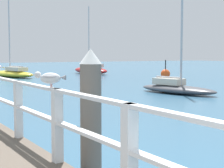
{
  "coord_description": "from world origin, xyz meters",
  "views": [
    {
      "loc": [
        -0.6,
        -0.21,
        1.78
      ],
      "look_at": [
        3.42,
        6.24,
        1.16
      ],
      "focal_mm": 57.65,
      "sensor_mm": 36.0,
      "label": 1
    }
  ],
  "objects_px": {
    "boat_4": "(12,73)",
    "channel_buoy": "(165,74)",
    "dock_piling_near": "(91,119)",
    "seagull_foreground": "(50,78)",
    "boat_1": "(176,87)",
    "boat_2": "(91,70)"
  },
  "relations": [
    {
      "from": "boat_4",
      "to": "channel_buoy",
      "type": "distance_m",
      "value": 11.99
    },
    {
      "from": "dock_piling_near",
      "to": "seagull_foreground",
      "type": "distance_m",
      "value": 0.79
    },
    {
      "from": "boat_4",
      "to": "channel_buoy",
      "type": "relative_size",
      "value": 5.45
    },
    {
      "from": "channel_buoy",
      "to": "seagull_foreground",
      "type": "bearing_deg",
      "value": -134.35
    },
    {
      "from": "dock_piling_near",
      "to": "channel_buoy",
      "type": "height_order",
      "value": "dock_piling_near"
    },
    {
      "from": "seagull_foreground",
      "to": "channel_buoy",
      "type": "bearing_deg",
      "value": -5.98
    },
    {
      "from": "boat_1",
      "to": "boat_2",
      "type": "height_order",
      "value": "boat_2"
    },
    {
      "from": "boat_1",
      "to": "boat_2",
      "type": "distance_m",
      "value": 17.43
    },
    {
      "from": "seagull_foreground",
      "to": "boat_2",
      "type": "bearing_deg",
      "value": 8.71
    },
    {
      "from": "boat_2",
      "to": "boat_1",
      "type": "bearing_deg",
      "value": -105.44
    },
    {
      "from": "seagull_foreground",
      "to": "boat_1",
      "type": "relative_size",
      "value": 0.07
    },
    {
      "from": "boat_2",
      "to": "dock_piling_near",
      "type": "bearing_deg",
      "value": -118.48
    },
    {
      "from": "boat_4",
      "to": "dock_piling_near",
      "type": "bearing_deg",
      "value": -118.13
    },
    {
      "from": "boat_2",
      "to": "channel_buoy",
      "type": "bearing_deg",
      "value": -78.59
    },
    {
      "from": "boat_1",
      "to": "dock_piling_near",
      "type": "bearing_deg",
      "value": 32.19
    },
    {
      "from": "dock_piling_near",
      "to": "boat_4",
      "type": "bearing_deg",
      "value": 75.82
    },
    {
      "from": "dock_piling_near",
      "to": "boat_1",
      "type": "xyz_separation_m",
      "value": [
        9.0,
        8.31,
        -0.64
      ]
    },
    {
      "from": "seagull_foreground",
      "to": "channel_buoy",
      "type": "relative_size",
      "value": 0.29
    },
    {
      "from": "channel_buoy",
      "to": "boat_4",
      "type": "bearing_deg",
      "value": 140.67
    },
    {
      "from": "boat_4",
      "to": "channel_buoy",
      "type": "bearing_deg",
      "value": -53.29
    },
    {
      "from": "boat_4",
      "to": "boat_1",
      "type": "bearing_deg",
      "value": -93.6
    },
    {
      "from": "boat_4",
      "to": "channel_buoy",
      "type": "height_order",
      "value": "boat_4"
    }
  ]
}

